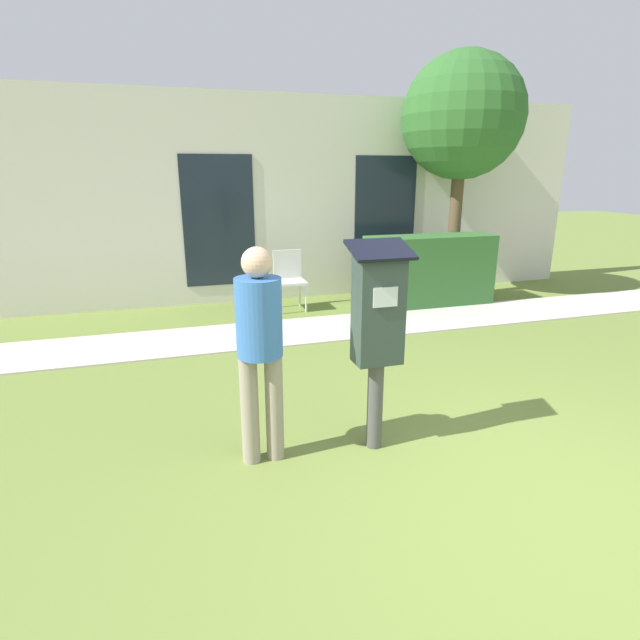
# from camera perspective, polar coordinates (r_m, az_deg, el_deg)

# --- Properties ---
(ground_plane) EXTENTS (40.00, 40.00, 0.00)m
(ground_plane) POSITION_cam_1_polar(r_m,az_deg,el_deg) (3.60, 26.13, -20.07)
(ground_plane) COLOR olive
(sidewalk) EXTENTS (12.00, 1.10, 0.02)m
(sidewalk) POSITION_cam_1_polar(r_m,az_deg,el_deg) (6.82, 2.51, -0.79)
(sidewalk) COLOR beige
(sidewalk) RESTS_ON ground
(building_facade) EXTENTS (10.00, 0.26, 3.20)m
(building_facade) POSITION_cam_1_polar(r_m,az_deg,el_deg) (8.40, -1.88, 13.53)
(building_facade) COLOR silver
(building_facade) RESTS_ON ground
(parking_meter) EXTENTS (0.44, 0.31, 1.59)m
(parking_meter) POSITION_cam_1_polar(r_m,az_deg,el_deg) (3.62, 6.63, -0.08)
(parking_meter) COLOR #4C4C4C
(parking_meter) RESTS_ON ground
(person_standing) EXTENTS (0.32, 0.32, 1.58)m
(person_standing) POSITION_cam_1_polar(r_m,az_deg,el_deg) (3.48, -6.91, -2.34)
(person_standing) COLOR gray
(person_standing) RESTS_ON ground
(outdoor_chair_left) EXTENTS (0.44, 0.44, 0.90)m
(outdoor_chair_left) POSITION_cam_1_polar(r_m,az_deg,el_deg) (7.67, -3.55, 5.16)
(outdoor_chair_left) COLOR silver
(outdoor_chair_left) RESTS_ON ground
(outdoor_chair_middle) EXTENTS (0.44, 0.44, 0.90)m
(outdoor_chair_middle) POSITION_cam_1_polar(r_m,az_deg,el_deg) (7.87, 6.53, 5.38)
(outdoor_chair_middle) COLOR silver
(outdoor_chair_middle) RESTS_ON ground
(outdoor_chair_right) EXTENTS (0.44, 0.44, 0.90)m
(outdoor_chair_right) POSITION_cam_1_polar(r_m,az_deg,el_deg) (8.57, 14.67, 5.87)
(outdoor_chair_right) COLOR silver
(outdoor_chair_right) RESTS_ON ground
(hedge_row) EXTENTS (2.03, 0.60, 1.10)m
(hedge_row) POSITION_cam_1_polar(r_m,az_deg,el_deg) (8.05, 12.36, 5.51)
(hedge_row) COLOR #33662D
(hedge_row) RESTS_ON ground
(tree) EXTENTS (1.90, 1.90, 3.82)m
(tree) POSITION_cam_1_polar(r_m,az_deg,el_deg) (8.60, 15.99, 21.33)
(tree) COLOR brown
(tree) RESTS_ON ground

